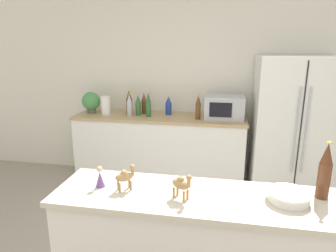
{
  "coord_description": "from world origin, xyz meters",
  "views": [
    {
      "loc": [
        0.25,
        -1.3,
        1.82
      ],
      "look_at": [
        -0.24,
        1.37,
        1.08
      ],
      "focal_mm": 32.0,
      "sensor_mm": 36.0,
      "label": 1
    }
  ],
  "objects": [
    {
      "name": "wall_back",
      "position": [
        0.0,
        2.73,
        1.27
      ],
      "size": [
        8.0,
        0.06,
        2.55
      ],
      "color": "silver",
      "rests_on": "ground_plane"
    },
    {
      "name": "back_counter",
      "position": [
        -0.55,
        2.4,
        0.47
      ],
      "size": [
        2.21,
        0.63,
        0.93
      ],
      "color": "white",
      "rests_on": "ground_plane"
    },
    {
      "name": "refrigerator",
      "position": [
        1.08,
        2.33,
        0.85
      ],
      "size": [
        0.9,
        0.74,
        1.7
      ],
      "color": "silver",
      "rests_on": "ground_plane"
    },
    {
      "name": "potted_plant",
      "position": [
        -1.49,
        2.4,
        1.09
      ],
      "size": [
        0.24,
        0.24,
        0.28
      ],
      "color": "#595451",
      "rests_on": "back_counter"
    },
    {
      "name": "paper_towel_roll",
      "position": [
        -1.26,
        2.34,
        1.05
      ],
      "size": [
        0.12,
        0.12,
        0.24
      ],
      "color": "white",
      "rests_on": "back_counter"
    },
    {
      "name": "microwave",
      "position": [
        0.27,
        2.42,
        1.07
      ],
      "size": [
        0.48,
        0.37,
        0.28
      ],
      "color": "#B2B5BA",
      "rests_on": "back_counter"
    },
    {
      "name": "back_bottle_0",
      "position": [
        -0.68,
        2.33,
        1.08
      ],
      "size": [
        0.07,
        0.07,
        0.32
      ],
      "color": "#2D6033",
      "rests_on": "back_counter"
    },
    {
      "name": "back_bottle_1",
      "position": [
        -0.04,
        2.3,
        1.08
      ],
      "size": [
        0.06,
        0.06,
        0.31
      ],
      "color": "brown",
      "rests_on": "back_counter"
    },
    {
      "name": "back_bottle_2",
      "position": [
        -0.44,
        2.48,
        1.05
      ],
      "size": [
        0.08,
        0.08,
        0.25
      ],
      "color": "navy",
      "rests_on": "back_counter"
    },
    {
      "name": "back_bottle_3",
      "position": [
        -0.96,
        2.43,
        1.09
      ],
      "size": [
        0.08,
        0.08,
        0.32
      ],
      "color": "brown",
      "rests_on": "back_counter"
    },
    {
      "name": "back_bottle_4",
      "position": [
        -0.78,
        2.49,
        1.07
      ],
      "size": [
        0.07,
        0.07,
        0.28
      ],
      "color": "brown",
      "rests_on": "back_counter"
    },
    {
      "name": "back_bottle_5",
      "position": [
        -0.93,
        2.33,
        1.07
      ],
      "size": [
        0.07,
        0.07,
        0.29
      ],
      "color": "#B2B7BC",
      "rests_on": "back_counter"
    },
    {
      "name": "back_bottle_6",
      "position": [
        -0.82,
        2.37,
        1.06
      ],
      "size": [
        0.07,
        0.07,
        0.27
      ],
      "color": "#2D6033",
      "rests_on": "back_counter"
    },
    {
      "name": "wine_bottle",
      "position": [
        0.85,
        0.45,
        1.11
      ],
      "size": [
        0.07,
        0.07,
        0.35
      ],
      "color": "#562D19",
      "rests_on": "bar_counter"
    },
    {
      "name": "fruit_bowl",
      "position": [
        0.65,
        0.37,
        0.98
      ],
      "size": [
        0.25,
        0.25,
        0.06
      ],
      "color": "white",
      "rests_on": "bar_counter"
    },
    {
      "name": "camel_figurine",
      "position": [
        -0.32,
        0.33,
        1.04
      ],
      "size": [
        0.12,
        0.11,
        0.16
      ],
      "color": "#A87F4C",
      "rests_on": "bar_counter"
    },
    {
      "name": "camel_figurine_second",
      "position": [
        0.04,
        0.28,
        1.04
      ],
      "size": [
        0.13,
        0.11,
        0.17
      ],
      "color": "#A87F4C",
      "rests_on": "bar_counter"
    },
    {
      "name": "wise_man_figurine_crimson",
      "position": [
        -0.49,
        0.34,
        1.0
      ],
      "size": [
        0.06,
        0.06,
        0.14
      ],
      "color": "#6B4784",
      "rests_on": "bar_counter"
    }
  ]
}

